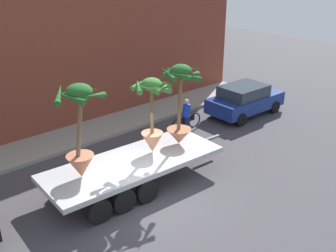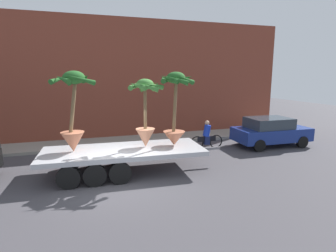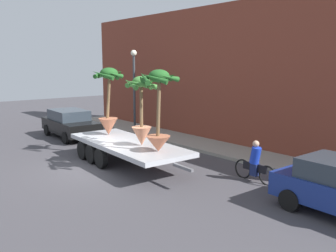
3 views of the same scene
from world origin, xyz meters
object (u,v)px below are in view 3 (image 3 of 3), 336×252
potted_palm_rear (109,102)px  potted_palm_front (141,110)px  potted_palm_middle (158,109)px  trailing_car (70,123)px  cyclist (255,163)px  flatbed_trailer (124,146)px  street_lamp (134,80)px

potted_palm_rear → potted_palm_front: size_ratio=1.11×
potted_palm_middle → trailing_car: bearing=175.2°
potted_palm_front → cyclist: 4.77m
potted_palm_middle → trailing_car: size_ratio=0.66×
flatbed_trailer → trailing_car: 6.74m
flatbed_trailer → potted_palm_front: size_ratio=2.68×
potted_palm_front → street_lamp: street_lamp is taller
cyclist → street_lamp: street_lamp is taller
potted_palm_front → potted_palm_rear: bearing=176.7°
cyclist → potted_palm_front: bearing=-149.9°
flatbed_trailer → potted_palm_front: bearing=2.8°
potted_palm_middle → trailing_car: potted_palm_middle is taller
flatbed_trailer → potted_palm_front: potted_palm_front is taller
potted_palm_rear → street_lamp: (-3.61, 3.91, 0.73)m
trailing_car → potted_palm_middle: bearing=-4.8°
potted_palm_front → potted_palm_middle: bearing=-5.4°
cyclist → potted_palm_rear: bearing=-162.5°
cyclist → flatbed_trailer: bearing=-155.5°
flatbed_trailer → cyclist: cyclist is taller
potted_palm_middle → cyclist: bearing=41.7°
potted_palm_rear → cyclist: 7.12m
cyclist → trailing_car: trailing_car is taller
potted_palm_rear → trailing_car: 5.44m
street_lamp → potted_palm_front: bearing=-32.7°
flatbed_trailer → street_lamp: street_lamp is taller
potted_palm_middle → potted_palm_front: bearing=174.6°
flatbed_trailer → street_lamp: (-5.17, 4.13, 2.46)m
potted_palm_front → cyclist: potted_palm_front is taller
flatbed_trailer → potted_palm_middle: 2.99m
potted_palm_rear → potted_palm_middle: size_ratio=1.01×
street_lamp → flatbed_trailer: bearing=-38.6°
cyclist → trailing_car: bearing=-172.3°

